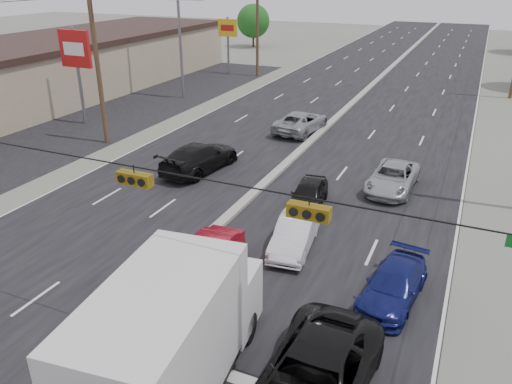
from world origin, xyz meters
TOP-DOWN VIEW (x-y plane):
  - ground at (0.00, 0.00)m, footprint 200.00×200.00m
  - road_surface at (0.00, 30.00)m, footprint 20.00×160.00m
  - center_median at (0.00, 30.00)m, footprint 0.50×160.00m
  - strip_mall at (-26.00, 25.00)m, footprint 12.00×42.00m
  - parking_lot at (-17.00, 25.00)m, footprint 10.00×42.00m
  - utility_pole_left_b at (-12.50, 15.00)m, footprint 1.60×0.30m
  - utility_pole_left_c at (-12.50, 40.00)m, footprint 1.60×0.30m
  - traffic_signals at (1.40, 0.00)m, footprint 25.00×0.30m
  - pole_sign_mid at (-17.00, 18.00)m, footprint 2.60×0.25m
  - pole_sign_far at (-16.00, 40.00)m, footprint 2.20×0.25m
  - tree_left_far at (-22.00, 60.00)m, footprint 4.80×4.80m
  - box_truck at (3.52, -1.65)m, footprint 3.48×7.82m
  - tan_sedan at (1.40, -1.16)m, footprint 2.18×5.08m
  - red_sedan at (1.40, 3.93)m, footprint 1.74×4.23m
  - black_suv at (7.00, -0.48)m, footprint 2.83×5.95m
  - queue_car_a at (3.00, 11.08)m, footprint 1.99×3.98m
  - queue_car_b at (3.76, 7.04)m, footprint 1.87×4.19m
  - queue_car_c at (6.38, 14.87)m, footprint 2.42×4.86m
  - queue_car_d at (8.12, 5.06)m, footprint 2.17×4.36m
  - oncoming_near at (-4.26, 13.13)m, footprint 2.98×5.80m
  - oncoming_far at (-1.40, 22.59)m, footprint 3.02×5.54m

SIDE VIEW (x-z plane):
  - ground at x=0.00m, z-range 0.00..0.00m
  - road_surface at x=0.00m, z-range -0.01..0.01m
  - parking_lot at x=-17.00m, z-range -0.01..0.01m
  - center_median at x=0.00m, z-range 0.00..0.20m
  - queue_car_d at x=8.12m, z-range 0.00..1.22m
  - queue_car_a at x=3.00m, z-range 0.00..1.30m
  - queue_car_c at x=6.38m, z-range 0.00..1.32m
  - queue_car_b at x=3.76m, z-range 0.00..1.34m
  - red_sedan at x=1.40m, z-range 0.00..1.36m
  - tan_sedan at x=1.40m, z-range 0.00..1.46m
  - oncoming_far at x=-1.40m, z-range 0.00..1.47m
  - oncoming_near at x=-4.26m, z-range 0.00..1.61m
  - black_suv at x=7.00m, z-range 0.00..1.64m
  - box_truck at x=3.52m, z-range 0.05..3.89m
  - strip_mall at x=-26.00m, z-range 0.00..4.60m
  - tree_left_far at x=-22.00m, z-range 0.66..6.78m
  - pole_sign_far at x=-16.00m, z-range 1.41..7.41m
  - utility_pole_left_b at x=-12.50m, z-range 0.11..10.11m
  - utility_pole_left_c at x=-12.50m, z-range 0.11..10.11m
  - pole_sign_mid at x=-17.00m, z-range 1.61..8.61m
  - traffic_signals at x=1.40m, z-range 5.22..5.77m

